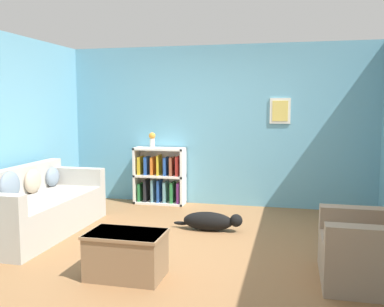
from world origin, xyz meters
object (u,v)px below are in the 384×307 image
recliner_chair (380,246)px  vase (152,139)px  couch (35,208)px  dog (211,221)px  bookshelf (160,177)px  coffee_table (126,253)px

recliner_chair → vase: bearing=139.6°
couch → dog: (2.17, 0.63, -0.20)m
couch → recliner_chair: 4.05m
bookshelf → dog: size_ratio=1.01×
recliner_chair → coffee_table: bearing=-170.3°
coffee_table → recliner_chair: bearing=9.7°
bookshelf → vase: bearing=-173.2°
dog → vase: (-1.24, 1.33, 0.96)m
dog → bookshelf: bearing=129.7°
recliner_chair → dog: bearing=144.9°
dog → vase: vase is taller
couch → bookshelf: bearing=61.9°
couch → coffee_table: 1.97m
bookshelf → recliner_chair: 3.94m
coffee_table → dog: size_ratio=0.79×
couch → bookshelf: 2.24m
vase → couch: bearing=-115.3°
recliner_chair → dog: size_ratio=1.11×
bookshelf → recliner_chair: (2.94, -2.63, -0.09)m
couch → bookshelf: (1.05, 1.97, 0.12)m
bookshelf → vase: size_ratio=3.73×
couch → dog: size_ratio=2.21×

